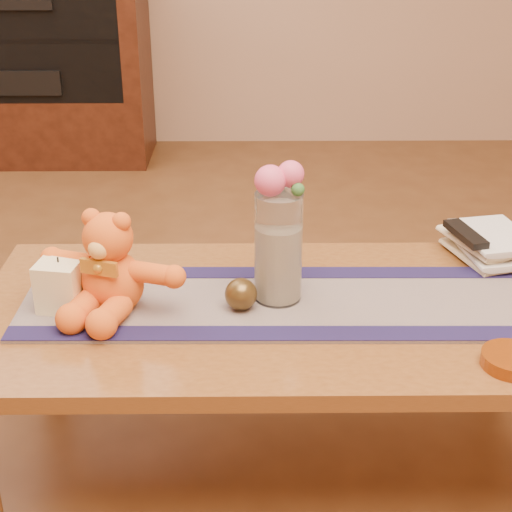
{
  "coord_description": "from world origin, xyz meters",
  "views": [
    {
      "loc": [
        -0.07,
        -1.55,
        1.33
      ],
      "look_at": [
        -0.05,
        0.0,
        0.58
      ],
      "focal_mm": 53.7,
      "sensor_mm": 36.0,
      "label": 1
    }
  ],
  "objects_px": {
    "amber_dish": "(512,360)",
    "pillar_candle": "(61,285)",
    "bronze_ball": "(241,294)",
    "book_bottom": "(460,259)",
    "glass_vase": "(278,247)",
    "teddy_bear": "(111,262)",
    "tv_remote": "(466,234)"
  },
  "relations": [
    {
      "from": "amber_dish",
      "to": "pillar_candle",
      "type": "bearing_deg",
      "value": 165.92
    },
    {
      "from": "bronze_ball",
      "to": "book_bottom",
      "type": "bearing_deg",
      "value": 23.85
    },
    {
      "from": "glass_vase",
      "to": "amber_dish",
      "type": "bearing_deg",
      "value": -30.99
    },
    {
      "from": "glass_vase",
      "to": "amber_dish",
      "type": "height_order",
      "value": "glass_vase"
    },
    {
      "from": "pillar_candle",
      "to": "bronze_ball",
      "type": "bearing_deg",
      "value": -1.8
    },
    {
      "from": "teddy_bear",
      "to": "glass_vase",
      "type": "height_order",
      "value": "glass_vase"
    },
    {
      "from": "book_bottom",
      "to": "tv_remote",
      "type": "height_order",
      "value": "tv_remote"
    },
    {
      "from": "pillar_candle",
      "to": "glass_vase",
      "type": "distance_m",
      "value": 0.5
    },
    {
      "from": "bronze_ball",
      "to": "tv_remote",
      "type": "relative_size",
      "value": 0.46
    },
    {
      "from": "book_bottom",
      "to": "tv_remote",
      "type": "bearing_deg",
      "value": -93.0
    },
    {
      "from": "teddy_bear",
      "to": "pillar_candle",
      "type": "xyz_separation_m",
      "value": [
        -0.12,
        -0.0,
        -0.05
      ]
    },
    {
      "from": "glass_vase",
      "to": "book_bottom",
      "type": "height_order",
      "value": "glass_vase"
    },
    {
      "from": "teddy_bear",
      "to": "amber_dish",
      "type": "xyz_separation_m",
      "value": [
        0.84,
        -0.25,
        -0.11
      ]
    },
    {
      "from": "pillar_candle",
      "to": "teddy_bear",
      "type": "bearing_deg",
      "value": 2.12
    },
    {
      "from": "teddy_bear",
      "to": "book_bottom",
      "type": "bearing_deg",
      "value": 33.56
    },
    {
      "from": "pillar_candle",
      "to": "amber_dish",
      "type": "relative_size",
      "value": 0.91
    },
    {
      "from": "glass_vase",
      "to": "amber_dish",
      "type": "xyz_separation_m",
      "value": [
        0.47,
        -0.28,
        -0.12
      ]
    },
    {
      "from": "glass_vase",
      "to": "amber_dish",
      "type": "relative_size",
      "value": 2.07
    },
    {
      "from": "tv_remote",
      "to": "amber_dish",
      "type": "bearing_deg",
      "value": -106.13
    },
    {
      "from": "teddy_bear",
      "to": "glass_vase",
      "type": "xyz_separation_m",
      "value": [
        0.38,
        0.03,
        0.02
      ]
    },
    {
      "from": "bronze_ball",
      "to": "tv_remote",
      "type": "height_order",
      "value": "tv_remote"
    },
    {
      "from": "pillar_candle",
      "to": "book_bottom",
      "type": "xyz_separation_m",
      "value": [
        0.98,
        0.24,
        -0.05
      ]
    },
    {
      "from": "teddy_bear",
      "to": "bronze_ball",
      "type": "height_order",
      "value": "teddy_bear"
    },
    {
      "from": "book_bottom",
      "to": "amber_dish",
      "type": "height_order",
      "value": "amber_dish"
    },
    {
      "from": "teddy_bear",
      "to": "tv_remote",
      "type": "distance_m",
      "value": 0.89
    },
    {
      "from": "pillar_candle",
      "to": "book_bottom",
      "type": "bearing_deg",
      "value": 13.69
    },
    {
      "from": "glass_vase",
      "to": "bronze_ball",
      "type": "distance_m",
      "value": 0.14
    },
    {
      "from": "bronze_ball",
      "to": "glass_vase",
      "type": "bearing_deg",
      "value": 31.08
    },
    {
      "from": "bronze_ball",
      "to": "book_bottom",
      "type": "distance_m",
      "value": 0.62
    },
    {
      "from": "tv_remote",
      "to": "teddy_bear",
      "type": "bearing_deg",
      "value": -179.43
    },
    {
      "from": "teddy_bear",
      "to": "tv_remote",
      "type": "bearing_deg",
      "value": 32.91
    },
    {
      "from": "teddy_bear",
      "to": "bronze_ball",
      "type": "xyz_separation_m",
      "value": [
        0.29,
        -0.02,
        -0.07
      ]
    }
  ]
}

